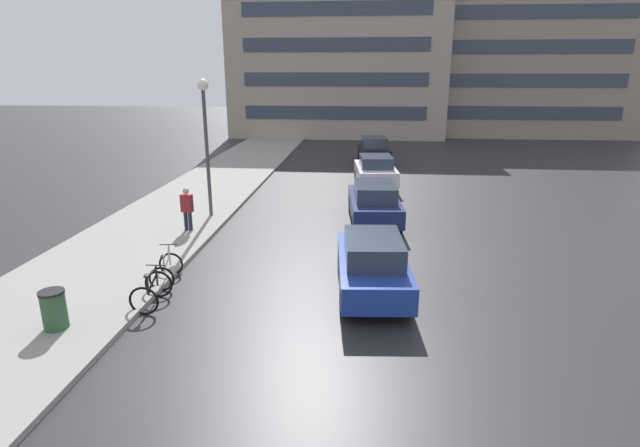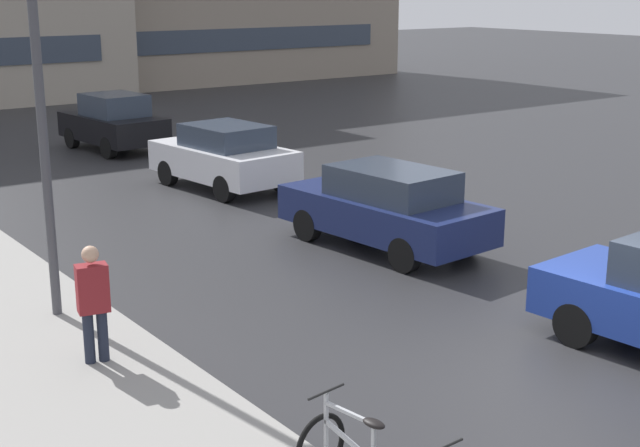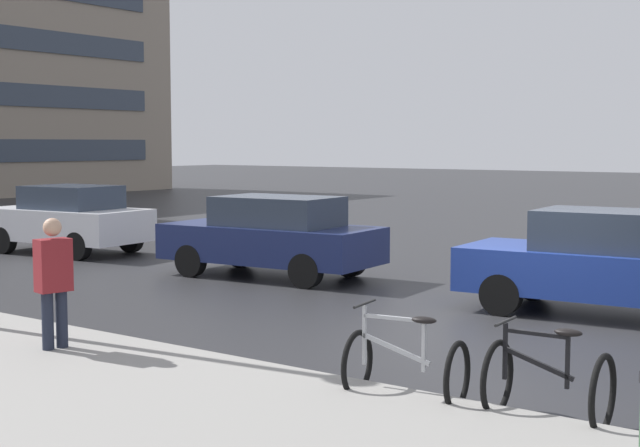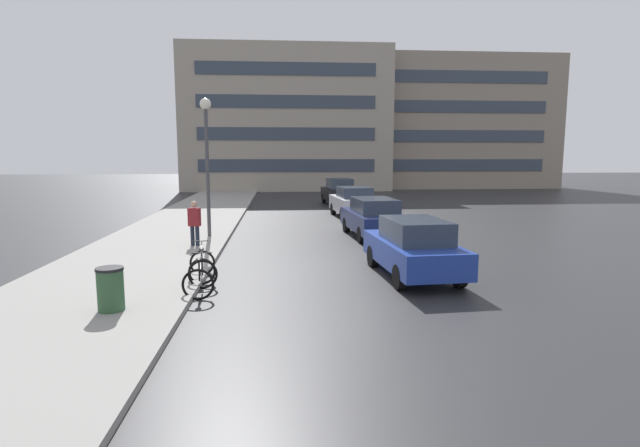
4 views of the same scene
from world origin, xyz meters
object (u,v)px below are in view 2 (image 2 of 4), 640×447
(car_black, at_px, (114,122))
(streetlamp, at_px, (38,74))
(car_navy, at_px, (386,207))
(car_white, at_px, (224,156))
(pedestrian, at_px, (93,302))

(car_black, bearing_deg, streetlamp, -117.06)
(car_navy, distance_m, car_white, 6.34)
(car_black, height_order, streetlamp, streetlamp)
(streetlamp, bearing_deg, car_navy, 0.61)
(car_navy, distance_m, pedestrian, 7.07)
(car_navy, height_order, pedestrian, pedestrian)
(car_black, relative_size, streetlamp, 0.72)
(car_navy, height_order, car_white, car_white)
(car_black, bearing_deg, pedestrian, -114.52)
(car_black, distance_m, pedestrian, 16.54)
(car_white, height_order, pedestrian, pedestrian)
(car_white, bearing_deg, streetlamp, -136.13)
(streetlamp, bearing_deg, car_white, 43.87)
(car_navy, relative_size, streetlamp, 0.82)
(car_black, bearing_deg, car_white, -89.87)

